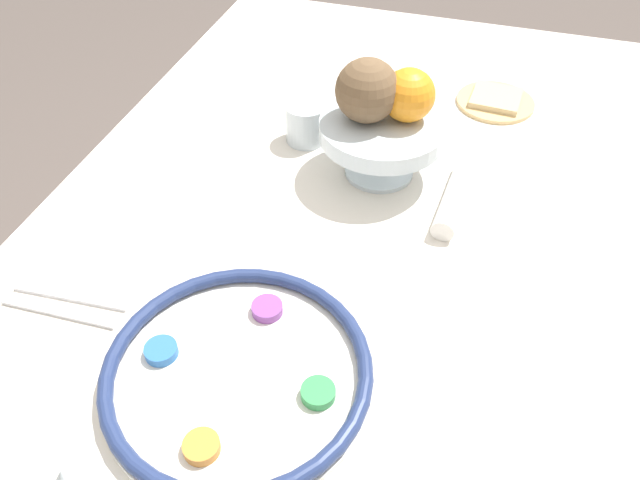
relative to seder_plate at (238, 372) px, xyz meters
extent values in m
plane|color=#564C47|center=(0.34, -0.06, -0.73)|extent=(8.00, 8.00, 0.00)
cube|color=silver|center=(0.34, -0.06, -0.37)|extent=(1.58, 1.01, 0.72)
cylinder|color=white|center=(0.00, 0.00, -0.01)|extent=(0.34, 0.34, 0.01)
torus|color=navy|center=(0.00, 0.00, 0.00)|extent=(0.34, 0.34, 0.02)
cylinder|color=#844299|center=(0.11, 0.00, 0.00)|extent=(0.04, 0.04, 0.01)
cylinder|color=#2D6BB7|center=(0.00, 0.11, 0.00)|extent=(0.04, 0.04, 0.01)
cylinder|color=orange|center=(-0.11, 0.00, 0.00)|extent=(0.04, 0.04, 0.01)
cylinder|color=#33934C|center=(0.00, -0.11, 0.00)|extent=(0.04, 0.04, 0.01)
cylinder|color=silver|center=(0.47, -0.07, -0.01)|extent=(0.12, 0.12, 0.01)
cylinder|color=silver|center=(0.47, -0.07, 0.03)|extent=(0.03, 0.03, 0.07)
cylinder|color=silver|center=(0.47, -0.07, 0.07)|extent=(0.21, 0.21, 0.03)
sphere|color=orange|center=(0.49, -0.11, 0.13)|extent=(0.09, 0.09, 0.09)
sphere|color=brown|center=(0.47, -0.04, 0.14)|extent=(0.11, 0.11, 0.11)
cylinder|color=tan|center=(0.76, -0.25, -0.01)|extent=(0.16, 0.16, 0.01)
cube|color=#D1B784|center=(0.76, -0.25, 0.00)|extent=(0.10, 0.10, 0.01)
cylinder|color=white|center=(0.42, -0.21, 0.00)|extent=(0.19, 0.05, 0.04)
cylinder|color=silver|center=(0.53, 0.08, 0.02)|extent=(0.08, 0.08, 0.07)
cube|color=silver|center=(0.03, 0.28, -0.01)|extent=(0.03, 0.18, 0.01)
cube|color=silver|center=(0.06, 0.28, -0.01)|extent=(0.03, 0.18, 0.01)
camera|label=1|loc=(-0.40, -0.23, 0.66)|focal=35.00mm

